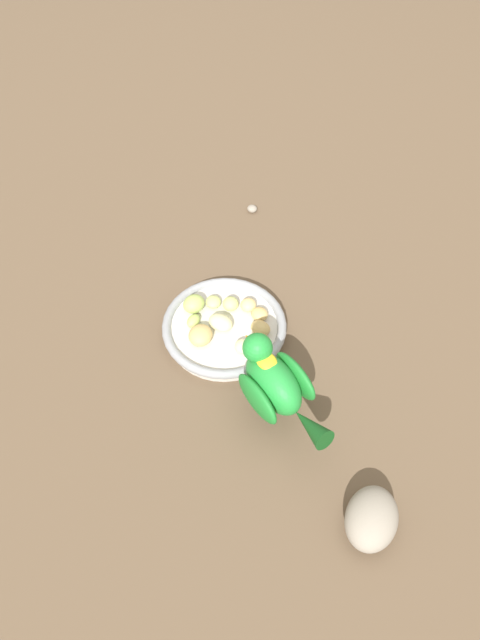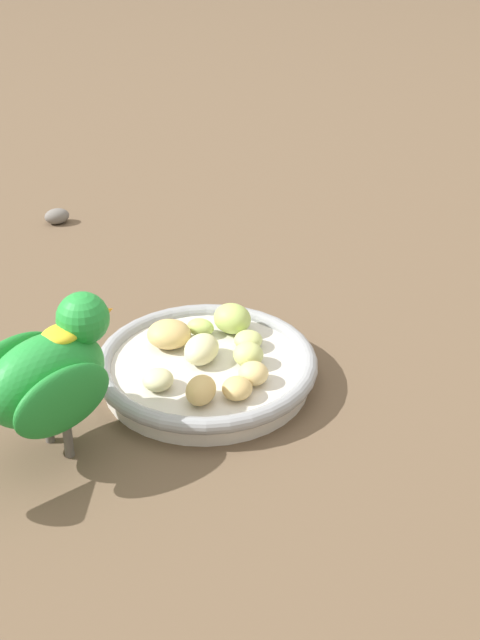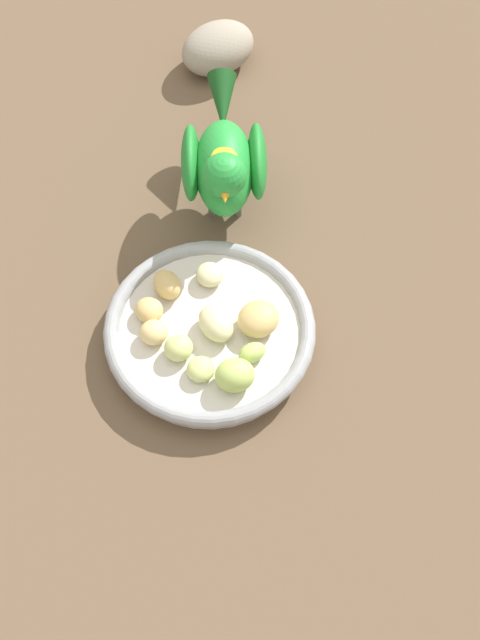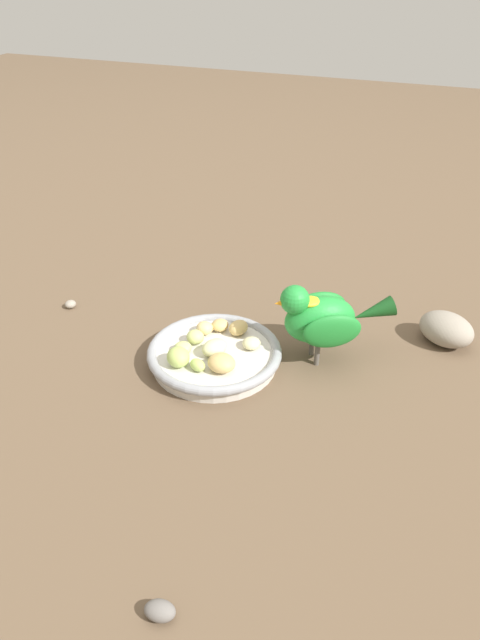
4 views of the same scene
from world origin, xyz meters
The scene contains 14 objects.
ground_plane centered at (0.00, 0.00, 0.00)m, with size 4.00×4.00×0.00m, color brown.
feeding_bowl centered at (0.01, 0.01, 0.01)m, with size 0.19×0.19×0.03m.
apple_piece_0 centered at (0.00, -0.02, 0.03)m, with size 0.03×0.02×0.02m, color #C6D17A.
apple_piece_1 centered at (0.06, -0.02, 0.03)m, with size 0.03×0.03×0.03m, color #B2CC66.
apple_piece_2 centered at (0.02, 0.02, 0.03)m, with size 0.04×0.03×0.02m, color beige.
apple_piece_3 centered at (-0.02, 0.06, 0.03)m, with size 0.03×0.02×0.02m, color beige.
apple_piece_4 centered at (0.04, 0.04, 0.03)m, with size 0.04×0.03×0.02m, color tan.
apple_piece_5 centered at (-0.04, 0.03, 0.03)m, with size 0.03×0.02×0.02m, color tan.
apple_piece_6 centered at (0.03, -0.03, 0.03)m, with size 0.02×0.02×0.01m, color #C6D17A.
apple_piece_7 centered at (-0.03, -0.02, 0.03)m, with size 0.02×0.02×0.02m, color #E5C67F.
apple_piece_8 centered at (-0.04, 0.00, 0.03)m, with size 0.03×0.02×0.02m, color tan.
apple_piece_9 centered at (0.06, 0.01, 0.03)m, with size 0.02×0.02×0.02m, color #B2CC66.
parrot centered at (-0.05, 0.15, 0.07)m, with size 0.12×0.16×0.12m.
rock_large centered at (-0.16, 0.31, 0.02)m, with size 0.08×0.06×0.05m, color gray.
Camera 3 is at (0.24, -0.32, 0.74)m, focal length 53.10 mm.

